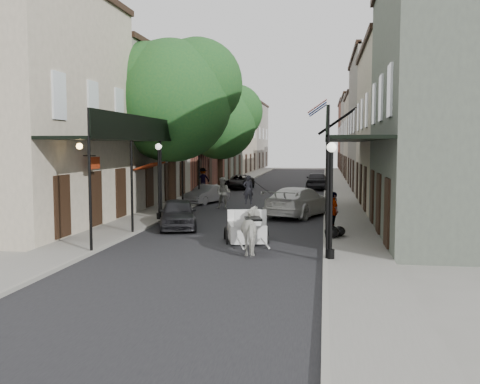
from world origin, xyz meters
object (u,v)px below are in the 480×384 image
at_px(horse, 254,231).
at_px(car_right_near, 299,202).
at_px(car_left_mid, 207,194).
at_px(carriage, 246,215).
at_px(lamppost_right_near, 331,199).
at_px(lamppost_left, 159,180).
at_px(car_right_far, 317,180).
at_px(lamppost_right_far, 328,170).
at_px(car_left_far, 240,182).
at_px(pedestrian_sidewalk_left, 203,179).
at_px(car_left_near, 178,214).
at_px(pedestrian_walking, 223,193).
at_px(tree_far, 225,120).
at_px(tree_near, 179,96).
at_px(pedestrian_sidewalk_right, 334,211).

height_order(horse, car_right_near, horse).
bearing_deg(car_left_mid, carriage, -49.10).
height_order(lamppost_right_near, horse, lamppost_right_near).
bearing_deg(lamppost_left, car_right_far, 70.18).
relative_size(lamppost_right_near, car_right_far, 0.82).
xyz_separation_m(carriage, car_right_far, (2.41, 25.08, -0.26)).
xyz_separation_m(lamppost_right_far, car_left_far, (-7.40, 8.06, -1.44)).
xyz_separation_m(pedestrian_sidewalk_left, car_left_far, (2.50, 3.18, -0.42)).
height_order(lamppost_right_far, car_left_near, lamppost_right_far).
xyz_separation_m(lamppost_right_far, car_left_mid, (-7.70, -3.61, -1.46)).
distance_m(lamppost_left, pedestrian_walking, 6.22).
relative_size(horse, pedestrian_walking, 1.01).
xyz_separation_m(lamppost_left, pedestrian_sidewalk_left, (-1.70, 16.88, -1.03)).
distance_m(lamppost_left, horse, 9.05).
relative_size(lamppost_right_near, lamppost_right_far, 1.00).
distance_m(pedestrian_walking, car_right_near, 5.36).
relative_size(tree_far, pedestrian_sidewalk_left, 4.77).
distance_m(lamppost_right_near, carriage, 4.79).
height_order(tree_far, carriage, tree_far).
relative_size(horse, car_right_near, 0.35).
xyz_separation_m(lamppost_right_near, car_left_far, (-7.40, 28.06, -1.44)).
bearing_deg(tree_near, pedestrian_sidewalk_left, 97.19).
bearing_deg(tree_far, car_left_mid, -86.23).
xyz_separation_m(pedestrian_sidewalk_left, car_right_far, (9.08, 3.59, -0.25)).
xyz_separation_m(car_left_far, car_right_near, (5.90, -17.06, 0.17)).
xyz_separation_m(car_left_near, car_left_mid, (-1.00, 10.39, -0.08)).
distance_m(tree_far, pedestrian_sidewalk_left, 5.22).
bearing_deg(tree_far, pedestrian_sidewalk_left, -140.19).
bearing_deg(lamppost_right_near, car_right_far, 91.66).
height_order(lamppost_right_near, car_right_near, lamppost_right_near).
bearing_deg(lamppost_right_far, pedestrian_walking, -134.30).
distance_m(car_left_mid, car_left_far, 11.68).
xyz_separation_m(pedestrian_walking, car_right_far, (5.28, 14.72, -0.16)).
bearing_deg(lamppost_left, car_left_near, -53.13).
relative_size(pedestrian_sidewalk_right, car_right_near, 0.31).
xyz_separation_m(horse, pedestrian_sidewalk_left, (-7.29, 23.88, 0.23)).
xyz_separation_m(carriage, pedestrian_walking, (-2.86, 10.36, -0.10)).
bearing_deg(lamppost_right_far, car_right_far, 95.55).
relative_size(carriage, pedestrian_sidewalk_right, 1.60).
height_order(tree_near, car_left_mid, tree_near).
relative_size(tree_far, car_left_far, 1.97).
bearing_deg(pedestrian_sidewalk_left, tree_far, -171.32).
bearing_deg(lamppost_left, tree_near, 91.34).
distance_m(tree_far, horse, 26.31).
height_order(lamppost_left, car_left_mid, lamppost_left).
bearing_deg(car_left_mid, pedestrian_walking, -36.86).
relative_size(tree_far, lamppost_right_far, 2.32).
bearing_deg(tree_near, tree_far, 90.19).
height_order(carriage, pedestrian_walking, carriage).
relative_size(tree_far, car_left_near, 2.17).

